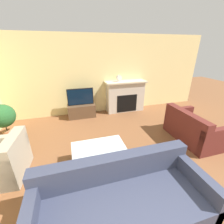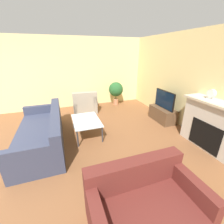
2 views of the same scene
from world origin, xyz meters
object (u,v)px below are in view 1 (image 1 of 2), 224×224
Objects in this scene: armchair_by_window at (2,163)px; coffee_table at (99,150)px; mantel_clock at (119,78)px; couch_loveseat at (193,130)px; couch_sectional at (122,203)px; tv at (80,97)px; potted_plant at (3,117)px.

coffee_table is at bearing 86.46° from armchair_by_window.
armchair_by_window is 0.88× the size of coffee_table.
armchair_by_window is at bearing -142.37° from mantel_clock.
coffee_table is (1.79, -0.26, 0.11)m from armchair_by_window.
couch_loveseat is 4.34m from armchair_by_window.
armchair_by_window is at bearing 144.36° from couch_sectional.
tv is 0.89× the size of potted_plant.
couch_sectional is 2.56× the size of armchair_by_window.
mantel_clock is (1.31, 2.65, 0.85)m from coffee_table.
coffee_table is at bearing -87.79° from tv.
potted_plant is 4.25× the size of mantel_clock.
couch_sectional is 2.26× the size of coffee_table.
tv reaches higher than armchair_by_window.
armchair_by_window is at bearing -126.48° from tv.
couch_loveseat is 1.43× the size of potted_plant.
potted_plant is at bearing 128.97° from couch_sectional.
coffee_table is (-0.09, 1.09, 0.13)m from couch_sectional.
armchair_by_window is 4.03× the size of mantel_clock.
tv is 1.51m from mantel_clock.
mantel_clock is (-1.24, 2.37, 0.97)m from couch_loveseat.
tv is 3.67m from couch_sectional.
armchair_by_window is (-1.88, 1.35, 0.02)m from couch_sectional.
mantel_clock reaches higher than armchair_by_window.
armchair_by_window is at bearing 171.66° from coffee_table.
couch_sectional is 2.43× the size of potted_plant.
couch_sectional is 4.05m from mantel_clock.
armchair_by_window is (-4.34, -0.01, 0.01)m from couch_loveseat.
potted_plant is at bearing -161.59° from armchair_by_window.
couch_loveseat is 2.85m from mantel_clock.
armchair_by_window is 4.03m from mantel_clock.
couch_sectional is 1.10m from coffee_table.
potted_plant is (-2.22, 2.74, 0.37)m from couch_sectional.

